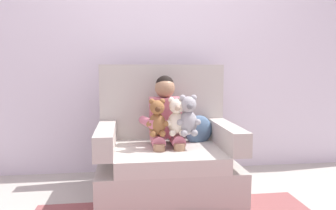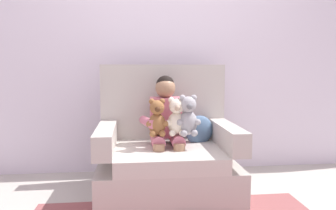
{
  "view_description": "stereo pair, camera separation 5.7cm",
  "coord_description": "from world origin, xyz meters",
  "px_view_note": "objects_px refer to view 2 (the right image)",
  "views": [
    {
      "loc": [
        -0.33,
        -2.59,
        1.05
      ],
      "look_at": [
        0.0,
        -0.05,
        0.75
      ],
      "focal_mm": 34.79,
      "sensor_mm": 36.0,
      "label": 1
    },
    {
      "loc": [
        -0.27,
        -2.6,
        1.05
      ],
      "look_at": [
        0.0,
        -0.05,
        0.75
      ],
      "focal_mm": 34.79,
      "sensor_mm": 36.0,
      "label": 2
    }
  ],
  "objects_px": {
    "plush_cream": "(176,117)",
    "throw_pillow": "(199,130)",
    "seated_child": "(167,120)",
    "plush_grey": "(188,117)",
    "plush_brown": "(157,119)",
    "armchair": "(166,154)"
  },
  "relations": [
    {
      "from": "seated_child",
      "to": "plush_brown",
      "type": "relative_size",
      "value": 2.77
    },
    {
      "from": "plush_brown",
      "to": "plush_cream",
      "type": "xyz_separation_m",
      "value": [
        0.16,
        0.01,
        0.0
      ]
    },
    {
      "from": "armchair",
      "to": "seated_child",
      "type": "bearing_deg",
      "value": 24.68
    },
    {
      "from": "plush_brown",
      "to": "throw_pillow",
      "type": "bearing_deg",
      "value": 16.97
    },
    {
      "from": "seated_child",
      "to": "throw_pillow",
      "type": "xyz_separation_m",
      "value": [
        0.3,
        0.1,
        -0.11
      ]
    },
    {
      "from": "seated_child",
      "to": "plush_cream",
      "type": "bearing_deg",
      "value": -58.7
    },
    {
      "from": "plush_grey",
      "to": "plush_cream",
      "type": "height_order",
      "value": "plush_grey"
    },
    {
      "from": "plush_cream",
      "to": "seated_child",
      "type": "bearing_deg",
      "value": 98.11
    },
    {
      "from": "seated_child",
      "to": "plush_brown",
      "type": "height_order",
      "value": "seated_child"
    },
    {
      "from": "armchair",
      "to": "plush_cream",
      "type": "relative_size",
      "value": 3.65
    },
    {
      "from": "plush_grey",
      "to": "throw_pillow",
      "type": "xyz_separation_m",
      "value": [
        0.14,
        0.24,
        -0.16
      ]
    },
    {
      "from": "plush_cream",
      "to": "plush_brown",
      "type": "bearing_deg",
      "value": 165.53
    },
    {
      "from": "plush_cream",
      "to": "throw_pillow",
      "type": "bearing_deg",
      "value": 24.96
    },
    {
      "from": "plush_brown",
      "to": "throw_pillow",
      "type": "height_order",
      "value": "plush_brown"
    },
    {
      "from": "seated_child",
      "to": "plush_cream",
      "type": "relative_size",
      "value": 2.69
    },
    {
      "from": "plush_grey",
      "to": "armchair",
      "type": "bearing_deg",
      "value": 158.27
    },
    {
      "from": "seated_child",
      "to": "armchair",
      "type": "bearing_deg",
      "value": -151.24
    },
    {
      "from": "armchair",
      "to": "plush_cream",
      "type": "distance_m",
      "value": 0.36
    },
    {
      "from": "plush_brown",
      "to": "armchair",
      "type": "bearing_deg",
      "value": 43.74
    },
    {
      "from": "throw_pillow",
      "to": "plush_grey",
      "type": "bearing_deg",
      "value": -119.92
    },
    {
      "from": "armchair",
      "to": "throw_pillow",
      "type": "xyz_separation_m",
      "value": [
        0.3,
        0.1,
        0.18
      ]
    },
    {
      "from": "plush_brown",
      "to": "throw_pillow",
      "type": "distance_m",
      "value": 0.48
    }
  ]
}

